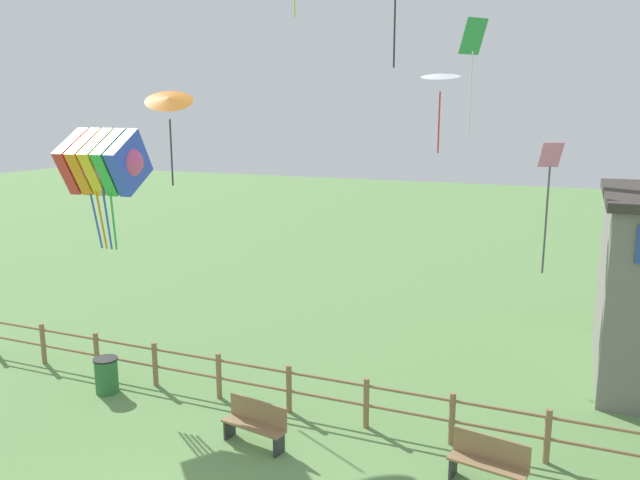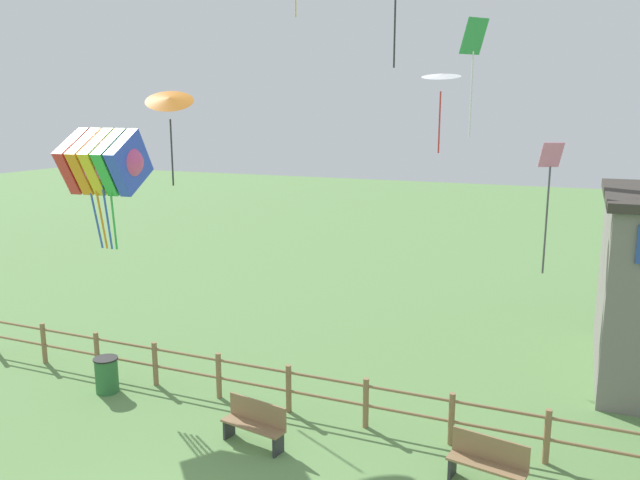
{
  "view_description": "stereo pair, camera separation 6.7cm",
  "coord_description": "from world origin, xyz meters",
  "px_view_note": "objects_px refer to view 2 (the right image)",
  "views": [
    {
      "loc": [
        6.2,
        -6.72,
        7.27
      ],
      "look_at": [
        0.0,
        8.21,
        3.98
      ],
      "focal_mm": 35.0,
      "sensor_mm": 36.0,
      "label": 1
    },
    {
      "loc": [
        6.26,
        -6.69,
        7.27
      ],
      "look_at": [
        0.0,
        8.21,
        3.98
      ],
      "focal_mm": 35.0,
      "sensor_mm": 36.0,
      "label": 2
    }
  ],
  "objects_px": {
    "kite_rainbow_parafoil": "(104,162)",
    "kite_green_diamond": "(473,52)",
    "park_bench_by_building": "(488,461)",
    "trash_bin": "(107,375)",
    "kite_pink_diamond": "(549,186)",
    "kite_white_delta": "(441,77)",
    "park_bench_near_fence": "(255,422)",
    "kite_orange_delta": "(169,101)"
  },
  "relations": [
    {
      "from": "kite_rainbow_parafoil",
      "to": "kite_green_diamond",
      "type": "xyz_separation_m",
      "value": [
        8.24,
        7.9,
        3.2
      ]
    },
    {
      "from": "park_bench_by_building",
      "to": "trash_bin",
      "type": "bearing_deg",
      "value": 177.37
    },
    {
      "from": "kite_pink_diamond",
      "to": "park_bench_by_building",
      "type": "bearing_deg",
      "value": -95.27
    },
    {
      "from": "kite_white_delta",
      "to": "trash_bin",
      "type": "bearing_deg",
      "value": -134.5
    },
    {
      "from": "trash_bin",
      "to": "kite_green_diamond",
      "type": "relative_size",
      "value": 0.25
    },
    {
      "from": "park_bench_near_fence",
      "to": "kite_pink_diamond",
      "type": "relative_size",
      "value": 0.46
    },
    {
      "from": "kite_rainbow_parafoil",
      "to": "trash_bin",
      "type": "bearing_deg",
      "value": -62.88
    },
    {
      "from": "kite_rainbow_parafoil",
      "to": "kite_orange_delta",
      "type": "distance_m",
      "value": 2.63
    },
    {
      "from": "park_bench_by_building",
      "to": "kite_orange_delta",
      "type": "distance_m",
      "value": 12.49
    },
    {
      "from": "park_bench_by_building",
      "to": "kite_orange_delta",
      "type": "bearing_deg",
      "value": 160.42
    },
    {
      "from": "park_bench_near_fence",
      "to": "park_bench_by_building",
      "type": "height_order",
      "value": "same"
    },
    {
      "from": "kite_orange_delta",
      "to": "kite_green_diamond",
      "type": "relative_size",
      "value": 0.75
    },
    {
      "from": "park_bench_near_fence",
      "to": "kite_pink_diamond",
      "type": "distance_m",
      "value": 9.46
    },
    {
      "from": "park_bench_by_building",
      "to": "kite_rainbow_parafoil",
      "type": "bearing_deg",
      "value": 171.72
    },
    {
      "from": "park_bench_by_building",
      "to": "kite_green_diamond",
      "type": "relative_size",
      "value": 0.43
    },
    {
      "from": "park_bench_by_building",
      "to": "kite_pink_diamond",
      "type": "relative_size",
      "value": 0.46
    },
    {
      "from": "kite_green_diamond",
      "to": "kite_pink_diamond",
      "type": "bearing_deg",
      "value": -54.77
    },
    {
      "from": "park_bench_near_fence",
      "to": "kite_green_diamond",
      "type": "height_order",
      "value": "kite_green_diamond"
    },
    {
      "from": "kite_rainbow_parafoil",
      "to": "kite_orange_delta",
      "type": "height_order",
      "value": "kite_orange_delta"
    },
    {
      "from": "park_bench_near_fence",
      "to": "kite_white_delta",
      "type": "bearing_deg",
      "value": 74.96
    },
    {
      "from": "park_bench_near_fence",
      "to": "kite_green_diamond",
      "type": "xyz_separation_m",
      "value": [
        2.78,
        9.81,
        8.67
      ]
    },
    {
      "from": "kite_rainbow_parafoil",
      "to": "kite_green_diamond",
      "type": "distance_m",
      "value": 11.86
    },
    {
      "from": "park_bench_near_fence",
      "to": "kite_white_delta",
      "type": "xyz_separation_m",
      "value": [
        2.16,
        8.03,
        7.82
      ]
    },
    {
      "from": "kite_rainbow_parafoil",
      "to": "kite_white_delta",
      "type": "xyz_separation_m",
      "value": [
        7.62,
        6.12,
        2.35
      ]
    },
    {
      "from": "park_bench_near_fence",
      "to": "kite_rainbow_parafoil",
      "type": "relative_size",
      "value": 0.49
    },
    {
      "from": "kite_white_delta",
      "to": "kite_green_diamond",
      "type": "distance_m",
      "value": 2.07
    },
    {
      "from": "trash_bin",
      "to": "park_bench_by_building",
      "type": "bearing_deg",
      "value": -2.63
    },
    {
      "from": "park_bench_by_building",
      "to": "kite_pink_diamond",
      "type": "height_order",
      "value": "kite_pink_diamond"
    },
    {
      "from": "park_bench_by_building",
      "to": "park_bench_near_fence",
      "type": "bearing_deg",
      "value": -175.63
    },
    {
      "from": "park_bench_near_fence",
      "to": "kite_white_delta",
      "type": "distance_m",
      "value": 11.41
    },
    {
      "from": "kite_green_diamond",
      "to": "kite_rainbow_parafoil",
      "type": "bearing_deg",
      "value": -136.18
    },
    {
      "from": "park_bench_by_building",
      "to": "kite_orange_delta",
      "type": "xyz_separation_m",
      "value": [
        -9.69,
        3.44,
        7.09
      ]
    },
    {
      "from": "park_bench_by_building",
      "to": "kite_pink_diamond",
      "type": "distance_m",
      "value": 7.41
    },
    {
      "from": "park_bench_near_fence",
      "to": "kite_pink_diamond",
      "type": "height_order",
      "value": "kite_pink_diamond"
    },
    {
      "from": "park_bench_near_fence",
      "to": "kite_orange_delta",
      "type": "relative_size",
      "value": 0.57
    },
    {
      "from": "kite_orange_delta",
      "to": "kite_pink_diamond",
      "type": "relative_size",
      "value": 0.81
    },
    {
      "from": "park_bench_near_fence",
      "to": "kite_green_diamond",
      "type": "distance_m",
      "value": 13.39
    },
    {
      "from": "trash_bin",
      "to": "kite_white_delta",
      "type": "distance_m",
      "value": 12.79
    },
    {
      "from": "kite_rainbow_parafoil",
      "to": "kite_pink_diamond",
      "type": "relative_size",
      "value": 0.93
    },
    {
      "from": "trash_bin",
      "to": "kite_pink_diamond",
      "type": "distance_m",
      "value": 12.61
    },
    {
      "from": "kite_orange_delta",
      "to": "park_bench_near_fence",
      "type": "bearing_deg",
      "value": -39.31
    },
    {
      "from": "kite_white_delta",
      "to": "kite_pink_diamond",
      "type": "height_order",
      "value": "kite_white_delta"
    }
  ]
}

